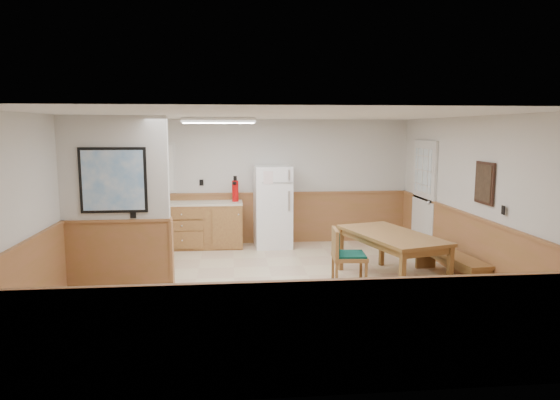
{
  "coord_description": "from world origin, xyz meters",
  "views": [
    {
      "loc": [
        -0.62,
        -7.01,
        2.31
      ],
      "look_at": [
        0.12,
        0.4,
        1.25
      ],
      "focal_mm": 32.0,
      "sensor_mm": 36.0,
      "label": 1
    }
  ],
  "objects": [
    {
      "name": "ground",
      "position": [
        0.0,
        0.0,
        0.0
      ],
      "size": [
        6.0,
        6.0,
        0.0
      ],
      "primitive_type": "plane",
      "color": "beige",
      "rests_on": "ground"
    },
    {
      "name": "ceiling",
      "position": [
        0.0,
        0.0,
        2.5
      ],
      "size": [
        6.0,
        6.0,
        0.02
      ],
      "primitive_type": "cube",
      "color": "white",
      "rests_on": "back_wall"
    },
    {
      "name": "back_wall",
      "position": [
        0.0,
        3.0,
        1.25
      ],
      "size": [
        6.0,
        0.02,
        2.5
      ],
      "primitive_type": "cube",
      "color": "silver",
      "rests_on": "ground"
    },
    {
      "name": "right_wall",
      "position": [
        3.0,
        0.0,
        1.25
      ],
      "size": [
        0.02,
        6.0,
        2.5
      ],
      "primitive_type": "cube",
      "color": "silver",
      "rests_on": "ground"
    },
    {
      "name": "left_wall",
      "position": [
        -3.0,
        0.0,
        1.25
      ],
      "size": [
        0.02,
        6.0,
        2.5
      ],
      "primitive_type": "cube",
      "color": "silver",
      "rests_on": "ground"
    },
    {
      "name": "wainscot_back",
      "position": [
        0.0,
        2.98,
        0.5
      ],
      "size": [
        6.0,
        0.04,
        1.0
      ],
      "primitive_type": "cube",
      "color": "#9C5E3E",
      "rests_on": "ground"
    },
    {
      "name": "wainscot_right",
      "position": [
        2.98,
        0.0,
        0.5
      ],
      "size": [
        0.04,
        6.0,
        1.0
      ],
      "primitive_type": "cube",
      "color": "#9C5E3E",
      "rests_on": "ground"
    },
    {
      "name": "wainscot_left",
      "position": [
        -2.98,
        0.0,
        0.5
      ],
      "size": [
        0.04,
        6.0,
        1.0
      ],
      "primitive_type": "cube",
      "color": "#9C5E3E",
      "rests_on": "ground"
    },
    {
      "name": "partition_wall",
      "position": [
        -2.25,
        0.19,
        1.23
      ],
      "size": [
        1.5,
        0.2,
        2.5
      ],
      "color": "silver",
      "rests_on": "ground"
    },
    {
      "name": "kitchen_counter",
      "position": [
        -1.21,
        2.68,
        0.46
      ],
      "size": [
        2.2,
        0.61,
        1.0
      ],
      "color": "olive",
      "rests_on": "ground"
    },
    {
      "name": "exterior_door",
      "position": [
        2.96,
        1.9,
        1.05
      ],
      "size": [
        0.07,
        1.02,
        2.15
      ],
      "color": "silver",
      "rests_on": "ground"
    },
    {
      "name": "kitchen_window",
      "position": [
        -2.1,
        2.98,
        1.55
      ],
      "size": [
        0.8,
        0.04,
        1.0
      ],
      "color": "silver",
      "rests_on": "back_wall"
    },
    {
      "name": "wall_painting",
      "position": [
        2.97,
        -0.3,
        1.55
      ],
      "size": [
        0.04,
        0.5,
        0.6
      ],
      "color": "black",
      "rests_on": "right_wall"
    },
    {
      "name": "fluorescent_fixture",
      "position": [
        -0.8,
        1.3,
        2.45
      ],
      "size": [
        1.2,
        0.3,
        0.09
      ],
      "color": "silver",
      "rests_on": "ceiling"
    },
    {
      "name": "refrigerator",
      "position": [
        0.19,
        2.63,
        0.8
      ],
      "size": [
        0.73,
        0.73,
        1.6
      ],
      "rotation": [
        0.0,
        0.0,
        0.04
      ],
      "color": "white",
      "rests_on": "ground"
    },
    {
      "name": "dining_table",
      "position": [
        1.78,
        0.14,
        0.66
      ],
      "size": [
        1.38,
        2.0,
        0.75
      ],
      "rotation": [
        0.0,
        0.0,
        0.28
      ],
      "color": "#986237",
      "rests_on": "ground"
    },
    {
      "name": "dining_bench",
      "position": [
        2.7,
        0.07,
        0.35
      ],
      "size": [
        0.53,
        1.68,
        0.45
      ],
      "rotation": [
        0.0,
        0.0,
        0.1
      ],
      "color": "#986237",
      "rests_on": "ground"
    },
    {
      "name": "dining_chair",
      "position": [
        1.03,
        0.08,
        0.49
      ],
      "size": [
        0.72,
        0.53,
        0.85
      ],
      "rotation": [
        0.0,
        0.0,
        -0.08
      ],
      "color": "#986237",
      "rests_on": "ground"
    },
    {
      "name": "fire_extinguisher",
      "position": [
        -0.53,
        2.71,
        1.12
      ],
      "size": [
        0.15,
        0.15,
        0.5
      ],
      "rotation": [
        0.0,
        0.0,
        0.19
      ],
      "color": "#B7090B",
      "rests_on": "kitchen_counter"
    },
    {
      "name": "soap_bottle",
      "position": [
        -2.28,
        2.7,
        1.0
      ],
      "size": [
        0.08,
        0.08,
        0.2
      ],
      "primitive_type": "cylinder",
      "rotation": [
        0.0,
        0.0,
        0.3
      ],
      "color": "#178134",
      "rests_on": "kitchen_counter"
    }
  ]
}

